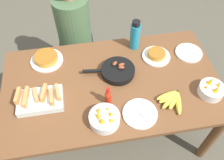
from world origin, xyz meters
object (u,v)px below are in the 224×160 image
hot_sauce_bottle (108,97)px  person_figure (76,42)px  empty_plate_near_front (189,53)px  fruit_bowl_citrus (211,90)px  frittata_plate_side (156,55)px  fruit_bowl_mango (104,118)px  melon_tray (40,99)px  skillet (117,71)px  empty_plate_far_left (140,114)px  water_bottle (135,35)px  banana_bunch (172,99)px  frittata_plate_center (46,59)px

hot_sauce_bottle → person_figure: person_figure is taller
empty_plate_near_front → fruit_bowl_citrus: 0.39m
frittata_plate_side → fruit_bowl_mango: fruit_bowl_mango is taller
melon_tray → skillet: bearing=16.5°
person_figure → fruit_bowl_mango: bearing=-82.7°
empty_plate_far_left → hot_sauce_bottle: hot_sauce_bottle is taller
melon_tray → fruit_bowl_citrus: fruit_bowl_citrus is taller
hot_sauce_bottle → person_figure: 0.93m
water_bottle → hot_sauce_bottle: 0.58m
empty_plate_near_front → hot_sauce_bottle: size_ratio=1.28×
banana_bunch → person_figure: 1.12m
fruit_bowl_mango → empty_plate_far_left: bearing=3.2°
skillet → water_bottle: size_ratio=1.50×
frittata_plate_side → fruit_bowl_mango: 0.69m
hot_sauce_bottle → banana_bunch: bearing=-7.3°
fruit_bowl_citrus → person_figure: (-0.89, 0.91, -0.25)m
melon_tray → fruit_bowl_mango: (0.40, -0.22, 0.01)m
banana_bunch → water_bottle: bearing=103.6°
empty_plate_near_front → melon_tray: bearing=-167.0°
empty_plate_near_front → fruit_bowl_mango: fruit_bowl_mango is taller
frittata_plate_side → hot_sauce_bottle: 0.57m
person_figure → frittata_plate_center: bearing=-119.8°
water_bottle → hot_sauce_bottle: water_bottle is taller
empty_plate_far_left → water_bottle: bearing=80.5°
empty_plate_far_left → hot_sauce_bottle: bearing=146.9°
hot_sauce_bottle → fruit_bowl_mango: bearing=-108.9°
melon_tray → empty_plate_near_front: melon_tray is taller
banana_bunch → frittata_plate_center: size_ratio=0.81×
frittata_plate_side → fruit_bowl_mango: bearing=-134.6°
empty_plate_near_front → fruit_bowl_mango: (-0.75, -0.48, 0.03)m
empty_plate_near_front → fruit_bowl_citrus: size_ratio=1.22×
empty_plate_far_left → hot_sauce_bottle: 0.23m
empty_plate_near_front → frittata_plate_side: bearing=178.4°
empty_plate_far_left → banana_bunch: bearing=16.1°
banana_bunch → hot_sauce_bottle: size_ratio=1.22×
empty_plate_near_front → empty_plate_far_left: bearing=-137.6°
melon_tray → fruit_bowl_citrus: 1.17m
melon_tray → frittata_plate_center: bearing=84.0°
skillet → hot_sauce_bottle: hot_sauce_bottle is taller
banana_bunch → hot_sauce_bottle: hot_sauce_bottle is taller
banana_bunch → frittata_plate_center: bearing=148.4°
frittata_plate_side → fruit_bowl_citrus: 0.48m
empty_plate_far_left → person_figure: 1.08m
banana_bunch → frittata_plate_center: frittata_plate_center is taller
frittata_plate_side → empty_plate_near_front: bearing=-1.6°
fruit_bowl_citrus → water_bottle: size_ratio=0.67×
skillet → fruit_bowl_mango: size_ratio=1.96×
banana_bunch → water_bottle: 0.58m
melon_tray → water_bottle: bearing=29.4°
skillet → frittata_plate_center: (-0.52, 0.21, -0.00)m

